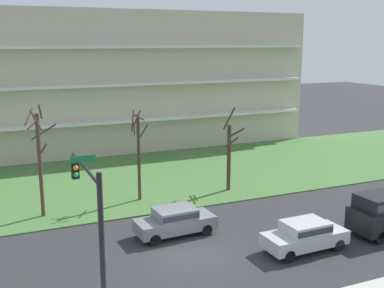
{
  "coord_description": "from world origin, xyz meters",
  "views": [
    {
      "loc": [
        -8.87,
        -20.58,
        10.52
      ],
      "look_at": [
        2.71,
        6.0,
        4.27
      ],
      "focal_mm": 44.54,
      "sensor_mm": 36.0,
      "label": 1
    }
  ],
  "objects_px": {
    "sedan_gray_center_left": "(175,220)",
    "traffic_signal_mast": "(92,222)",
    "tree_right": "(229,153)",
    "tree_left": "(40,159)",
    "tree_center": "(139,153)",
    "sedan_silver_near_left": "(305,235)"
  },
  "relations": [
    {
      "from": "sedan_gray_center_left",
      "to": "traffic_signal_mast",
      "type": "bearing_deg",
      "value": 48.61
    },
    {
      "from": "tree_left",
      "to": "traffic_signal_mast",
      "type": "height_order",
      "value": "tree_left"
    },
    {
      "from": "tree_right",
      "to": "sedan_gray_center_left",
      "type": "bearing_deg",
      "value": -137.42
    },
    {
      "from": "tree_right",
      "to": "sedan_gray_center_left",
      "type": "height_order",
      "value": "tree_right"
    },
    {
      "from": "tree_left",
      "to": "tree_center",
      "type": "relative_size",
      "value": 1.14
    },
    {
      "from": "tree_center",
      "to": "sedan_silver_near_left",
      "type": "height_order",
      "value": "tree_center"
    },
    {
      "from": "tree_right",
      "to": "traffic_signal_mast",
      "type": "relative_size",
      "value": 0.91
    },
    {
      "from": "tree_right",
      "to": "tree_center",
      "type": "bearing_deg",
      "value": 176.33
    },
    {
      "from": "tree_left",
      "to": "sedan_silver_near_left",
      "type": "height_order",
      "value": "tree_left"
    },
    {
      "from": "sedan_gray_center_left",
      "to": "traffic_signal_mast",
      "type": "height_order",
      "value": "traffic_signal_mast"
    },
    {
      "from": "tree_left",
      "to": "sedan_gray_center_left",
      "type": "bearing_deg",
      "value": -42.7
    },
    {
      "from": "tree_left",
      "to": "sedan_gray_center_left",
      "type": "distance_m",
      "value": 9.1
    },
    {
      "from": "sedan_gray_center_left",
      "to": "tree_left",
      "type": "bearing_deg",
      "value": -45.51
    },
    {
      "from": "tree_left",
      "to": "sedan_gray_center_left",
      "type": "height_order",
      "value": "tree_left"
    },
    {
      "from": "tree_center",
      "to": "traffic_signal_mast",
      "type": "relative_size",
      "value": 0.93
    },
    {
      "from": "sedan_gray_center_left",
      "to": "traffic_signal_mast",
      "type": "distance_m",
      "value": 10.35
    },
    {
      "from": "tree_right",
      "to": "sedan_silver_near_left",
      "type": "height_order",
      "value": "tree_right"
    },
    {
      "from": "tree_right",
      "to": "sedan_gray_center_left",
      "type": "relative_size",
      "value": 1.34
    },
    {
      "from": "tree_center",
      "to": "sedan_gray_center_left",
      "type": "bearing_deg",
      "value": -89.69
    },
    {
      "from": "traffic_signal_mast",
      "to": "tree_center",
      "type": "bearing_deg",
      "value": 66.78
    },
    {
      "from": "sedan_silver_near_left",
      "to": "traffic_signal_mast",
      "type": "distance_m",
      "value": 12.36
    },
    {
      "from": "tree_center",
      "to": "traffic_signal_mast",
      "type": "height_order",
      "value": "traffic_signal_mast"
    }
  ]
}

